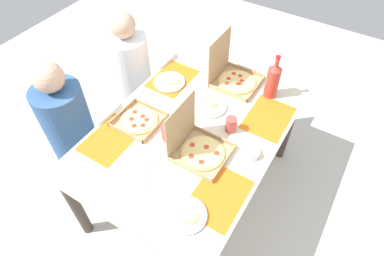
% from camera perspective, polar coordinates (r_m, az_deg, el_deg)
% --- Properties ---
extents(ground_plane, '(6.00, 6.00, 0.00)m').
position_cam_1_polar(ground_plane, '(2.62, 0.00, -10.59)').
color(ground_plane, beige).
extents(dining_table, '(1.49, 1.05, 0.72)m').
position_cam_1_polar(dining_table, '(2.10, 0.00, -1.75)').
color(dining_table, '#3F3328').
rests_on(dining_table, ground_plane).
extents(placemat_near_left, '(0.36, 0.26, 0.00)m').
position_cam_1_polar(placemat_near_left, '(1.75, 4.76, -11.86)').
color(placemat_near_left, orange).
rests_on(placemat_near_left, dining_table).
extents(placemat_near_right, '(0.36, 0.26, 0.00)m').
position_cam_1_polar(placemat_near_right, '(2.15, 13.33, 1.78)').
color(placemat_near_right, orange).
rests_on(placemat_near_right, dining_table).
extents(placemat_far_left, '(0.36, 0.26, 0.00)m').
position_cam_1_polar(placemat_far_left, '(2.03, -14.09, -1.85)').
color(placemat_far_left, orange).
rests_on(placemat_far_left, dining_table).
extents(placemat_far_right, '(0.36, 0.26, 0.00)m').
position_cam_1_polar(placemat_far_right, '(2.38, -3.47, 8.73)').
color(placemat_far_right, orange).
rests_on(placemat_far_right, dining_table).
extents(pizza_box_center, '(0.27, 0.27, 0.04)m').
position_cam_1_polar(pizza_box_center, '(2.08, -9.36, 1.31)').
color(pizza_box_center, tan).
rests_on(pizza_box_center, dining_table).
extents(pizza_box_corner_left, '(0.30, 0.31, 0.34)m').
position_cam_1_polar(pizza_box_corner_left, '(2.33, 7.24, 9.11)').
color(pizza_box_corner_left, tan).
rests_on(pizza_box_corner_left, dining_table).
extents(pizza_box_edge_far, '(0.29, 0.30, 0.33)m').
position_cam_1_polar(pizza_box_edge_far, '(1.87, 1.03, -3.30)').
color(pizza_box_edge_far, tan).
rests_on(pizza_box_edge_far, dining_table).
extents(plate_middle, '(0.21, 0.21, 0.03)m').
position_cam_1_polar(plate_middle, '(1.68, -0.96, -15.20)').
color(plate_middle, white).
rests_on(plate_middle, dining_table).
extents(plate_far_left, '(0.22, 0.22, 0.03)m').
position_cam_1_polar(plate_far_left, '(2.34, -3.98, 8.08)').
color(plate_far_left, white).
rests_on(plate_far_left, dining_table).
extents(plate_near_right, '(0.21, 0.21, 0.03)m').
position_cam_1_polar(plate_near_right, '(2.15, 3.30, 3.88)').
color(plate_near_right, white).
rests_on(plate_near_right, dining_table).
extents(soda_bottle, '(0.09, 0.09, 0.32)m').
position_cam_1_polar(soda_bottle, '(2.22, 14.10, 8.23)').
color(soda_bottle, '#B2382D').
rests_on(soda_bottle, dining_table).
extents(cup_spare, '(0.07, 0.07, 0.10)m').
position_cam_1_polar(cup_spare, '(1.99, 6.91, 0.62)').
color(cup_spare, '#BF4742').
rests_on(cup_spare, dining_table).
extents(cup_red, '(0.08, 0.08, 0.10)m').
position_cam_1_polar(cup_red, '(1.94, -4.38, -0.74)').
color(cup_red, '#BF4742').
rests_on(cup_red, dining_table).
extents(condiment_bowl, '(0.09, 0.09, 0.04)m').
position_cam_1_polar(condiment_bowl, '(1.91, 10.53, -4.33)').
color(condiment_bowl, white).
rests_on(condiment_bowl, dining_table).
extents(fork_by_near_right, '(0.18, 0.08, 0.00)m').
position_cam_1_polar(fork_by_near_right, '(1.84, -7.84, -7.87)').
color(fork_by_near_right, '#B7B7BC').
rests_on(fork_by_near_right, dining_table).
extents(fork_by_far_left, '(0.17, 0.12, 0.00)m').
position_cam_1_polar(fork_by_far_left, '(2.51, 2.63, 11.17)').
color(fork_by_far_left, '#B7B7BC').
rests_on(fork_by_far_left, dining_table).
extents(diner_left_seat, '(0.32, 0.32, 1.12)m').
position_cam_1_polar(diner_left_seat, '(2.43, -20.30, -1.23)').
color(diner_left_seat, '#33598C').
rests_on(diner_left_seat, ground_plane).
extents(diner_right_seat, '(0.32, 0.32, 1.12)m').
position_cam_1_polar(diner_right_seat, '(2.73, -10.47, 7.89)').
color(diner_right_seat, white).
rests_on(diner_right_seat, ground_plane).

